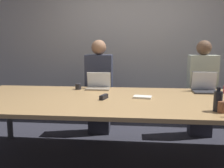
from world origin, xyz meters
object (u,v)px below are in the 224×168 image
object	(u,v)px
bottle_near_right	(218,101)
stapler	(104,97)
person_far_midleft	(99,88)
person_far_right	(202,90)
laptop_far_right	(205,86)
cup_near_right	(222,107)
laptop_far_midleft	(98,84)
cup_far_midleft	(78,87)

from	to	relation	value
bottle_near_right	stapler	distance (m)	1.18
bottle_near_right	person_far_midleft	bearing A→B (deg)	133.21
person_far_right	stapler	xyz separation A→B (m)	(-1.33, -1.03, 0.09)
laptop_far_right	bottle_near_right	xyz separation A→B (m)	(-0.13, -0.96, 0.02)
cup_near_right	laptop_far_right	bearing A→B (deg)	83.94
laptop_far_midleft	stapler	xyz separation A→B (m)	(0.16, -0.62, -0.04)
person_far_right	cup_far_midleft	distance (m)	1.82
laptop_far_right	laptop_far_midleft	distance (m)	1.40
cup_near_right	cup_far_midleft	bearing A→B (deg)	147.06
cup_near_right	stapler	bearing A→B (deg)	158.43
laptop_far_midleft	cup_far_midleft	size ratio (longest dim) A/B	4.07
cup_far_midleft	bottle_near_right	bearing A→B (deg)	-32.12
laptop_far_right	cup_far_midleft	world-z (taller)	laptop_far_right
person_far_right	stapler	size ratio (longest dim) A/B	9.11
stapler	cup_near_right	bearing A→B (deg)	-3.79
laptop_far_right	bottle_near_right	world-z (taller)	laptop_far_right
laptop_far_midleft	stapler	bearing A→B (deg)	-75.82
person_far_midleft	cup_far_midleft	bearing A→B (deg)	-116.90
bottle_near_right	person_far_midleft	distance (m)	1.93
cup_far_midleft	laptop_far_right	bearing A→B (deg)	-0.27
laptop_far_right	laptop_far_midleft	bearing A→B (deg)	177.09
person_far_right	person_far_midleft	bearing A→B (deg)	-178.75
cup_near_right	person_far_midleft	world-z (taller)	person_far_midleft
laptop_far_midleft	cup_near_right	bearing A→B (deg)	-39.72
cup_near_right	laptop_far_midleft	xyz separation A→B (m)	(-1.29, 1.07, 0.01)
bottle_near_right	person_far_midleft	world-z (taller)	person_far_midleft
laptop_far_midleft	person_far_midleft	size ratio (longest dim) A/B	0.23
laptop_far_right	laptop_far_midleft	world-z (taller)	laptop_far_right
laptop_far_midleft	laptop_far_right	bearing A→B (deg)	-2.91
cup_far_midleft	person_far_right	bearing A→B (deg)	14.97
laptop_far_right	cup_far_midleft	size ratio (longest dim) A/B	3.94
laptop_far_right	person_far_right	bearing A→B (deg)	79.74
cup_near_right	stapler	size ratio (longest dim) A/B	0.67
laptop_far_right	bottle_near_right	size ratio (longest dim) A/B	1.40
laptop_far_right	cup_near_right	size ratio (longest dim) A/B	3.02
cup_near_right	laptop_far_midleft	distance (m)	1.68
stapler	person_far_right	bearing A→B (deg)	55.62
bottle_near_right	cup_far_midleft	bearing A→B (deg)	147.88
person_far_right	cup_far_midleft	size ratio (longest dim) A/B	17.71
person_far_midleft	stapler	size ratio (longest dim) A/B	9.16
cup_near_right	stapler	distance (m)	1.22
bottle_near_right	cup_near_right	bearing A→B (deg)	-62.41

